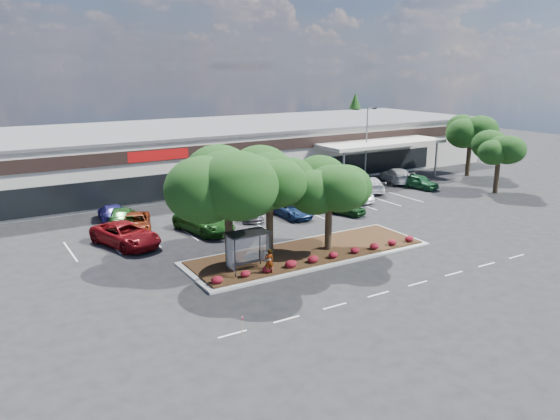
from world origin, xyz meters
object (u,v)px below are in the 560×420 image
survey_stake (242,324)px  car_1 (126,235)px  car_0 (135,223)px  light_pole (367,150)px

survey_stake → car_1: bearing=92.9°
survey_stake → car_0: (0.71, 20.27, 0.04)m
light_pole → car_0: (-28.70, -5.56, -3.06)m
car_0 → light_pole: bearing=27.9°
light_pole → car_1: bearing=-164.2°
survey_stake → car_0: 20.29m
light_pole → car_0: 29.40m
light_pole → car_1: (-30.30, -8.57, -2.95)m
car_1 → survey_stake: bearing=-105.3°
car_0 → car_1: bearing=-101.0°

